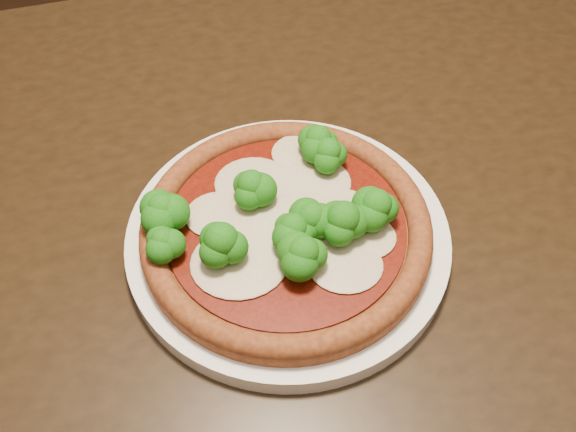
{
  "coord_description": "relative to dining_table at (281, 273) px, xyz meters",
  "views": [
    {
      "loc": [
        -0.21,
        -0.16,
        1.22
      ],
      "look_at": [
        -0.19,
        0.18,
        0.79
      ],
      "focal_mm": 40.0,
      "sensor_mm": 36.0,
      "label": 1
    }
  ],
  "objects": [
    {
      "name": "plate",
      "position": [
        0.0,
        -0.03,
        0.11
      ],
      "size": [
        0.28,
        0.28,
        0.02
      ],
      "primitive_type": "cylinder",
      "color": "white",
      "rests_on": "dining_table"
    },
    {
      "name": "dining_table",
      "position": [
        0.0,
        0.0,
        0.0
      ],
      "size": [
        1.31,
        1.04,
        0.75
      ],
      "rotation": [
        0.0,
        0.0,
        0.21
      ],
      "color": "black",
      "rests_on": "floor"
    },
    {
      "name": "pizza",
      "position": [
        0.0,
        -0.04,
        0.13
      ],
      "size": [
        0.25,
        0.25,
        0.06
      ],
      "rotation": [
        0.0,
        0.0,
        -0.28
      ],
      "color": "brown",
      "rests_on": "plate"
    }
  ]
}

